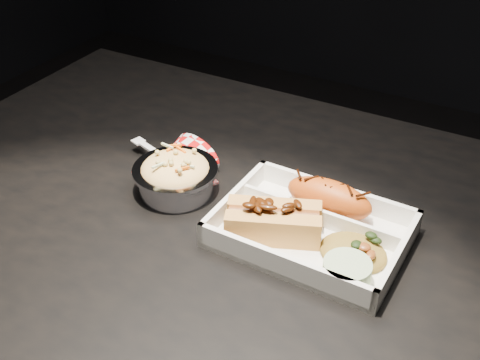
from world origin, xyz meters
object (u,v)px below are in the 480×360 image
object	(u,v)px
hotdog	(274,219)
napkin_fork	(172,165)
foil_coleslaw_cup	(176,174)
food_tray	(311,232)
fried_pastry	(329,198)
dining_table	(249,272)

from	to	relation	value
hotdog	napkin_fork	bearing A→B (deg)	140.23
hotdog	foil_coleslaw_cup	bearing A→B (deg)	148.44
food_tray	napkin_fork	xyz separation A→B (m)	(-0.25, 0.04, 0.01)
fried_pastry	foil_coleslaw_cup	size ratio (longest dim) A/B	1.00
food_tray	fried_pastry	distance (m)	0.06
foil_coleslaw_cup	napkin_fork	distance (m)	0.05
food_tray	hotdog	bearing A→B (deg)	-149.23
hotdog	fried_pastry	bearing A→B (deg)	37.43
foil_coleslaw_cup	napkin_fork	bearing A→B (deg)	131.00
dining_table	napkin_fork	xyz separation A→B (m)	(-0.17, 0.06, 0.11)
hotdog	foil_coleslaw_cup	size ratio (longest dim) A/B	1.10
dining_table	hotdog	xyz separation A→B (m)	(0.04, -0.01, 0.12)
dining_table	hotdog	world-z (taller)	hotdog
dining_table	napkin_fork	distance (m)	0.21
dining_table	foil_coleslaw_cup	distance (m)	0.18
hotdog	food_tray	bearing A→B (deg)	6.96
hotdog	napkin_fork	world-z (taller)	napkin_fork
food_tray	fried_pastry	size ratio (longest dim) A/B	2.00
food_tray	napkin_fork	size ratio (longest dim) A/B	1.45
foil_coleslaw_cup	napkin_fork	xyz separation A→B (m)	(-0.03, 0.04, -0.01)
fried_pastry	napkin_fork	bearing A→B (deg)	-176.49
food_tray	napkin_fork	world-z (taller)	napkin_fork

